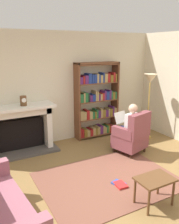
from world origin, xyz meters
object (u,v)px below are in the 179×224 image
object	(u,v)px
bookshelf	(97,101)
seated_reader	(128,126)
side_table	(155,182)
armchair_reading	(132,135)
floor_lamp	(150,84)
mantel_clock	(23,101)
fireplace	(21,127)

from	to	relation	value
bookshelf	seated_reader	world-z (taller)	bookshelf
side_table	bookshelf	bearing A→B (deg)	76.83
bookshelf	side_table	bearing A→B (deg)	-103.17
side_table	armchair_reading	bearing A→B (deg)	62.30
bookshelf	floor_lamp	world-z (taller)	bookshelf
bookshelf	armchair_reading	xyz separation A→B (m)	(0.16, -1.31, -0.53)
floor_lamp	mantel_clock	bearing A→B (deg)	168.88
mantel_clock	floor_lamp	xyz separation A→B (m)	(3.03, -0.60, 0.22)
armchair_reading	side_table	distance (m)	1.83
fireplace	armchair_reading	size ratio (longest dim) A/B	1.57
armchair_reading	mantel_clock	bearing A→B (deg)	-45.48
fireplace	armchair_reading	distance (m)	2.52
fireplace	floor_lamp	world-z (taller)	floor_lamp
armchair_reading	floor_lamp	distance (m)	1.49
floor_lamp	armchair_reading	bearing A→B (deg)	-148.51
seated_reader	floor_lamp	bearing A→B (deg)	-170.54
side_table	floor_lamp	distance (m)	3.03
fireplace	bookshelf	size ratio (longest dim) A/B	0.78
fireplace	side_table	world-z (taller)	fireplace
mantel_clock	floor_lamp	world-z (taller)	floor_lamp
side_table	floor_lamp	bearing A→B (deg)	50.75
mantel_clock	seated_reader	world-z (taller)	mantel_clock
side_table	floor_lamp	xyz separation A→B (m)	(1.80, 2.20, 1.05)
mantel_clock	armchair_reading	xyz separation A→B (m)	(2.08, -1.18, -0.78)
mantel_clock	side_table	size ratio (longest dim) A/B	0.38
fireplace	floor_lamp	distance (m)	3.30
bookshelf	side_table	world-z (taller)	bookshelf
side_table	seated_reader	bearing A→B (deg)	64.72
bookshelf	fireplace	bearing A→B (deg)	-179.05
seated_reader	side_table	size ratio (longest dim) A/B	2.04
floor_lamp	side_table	bearing A→B (deg)	-129.25
armchair_reading	floor_lamp	size ratio (longest dim) A/B	0.58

